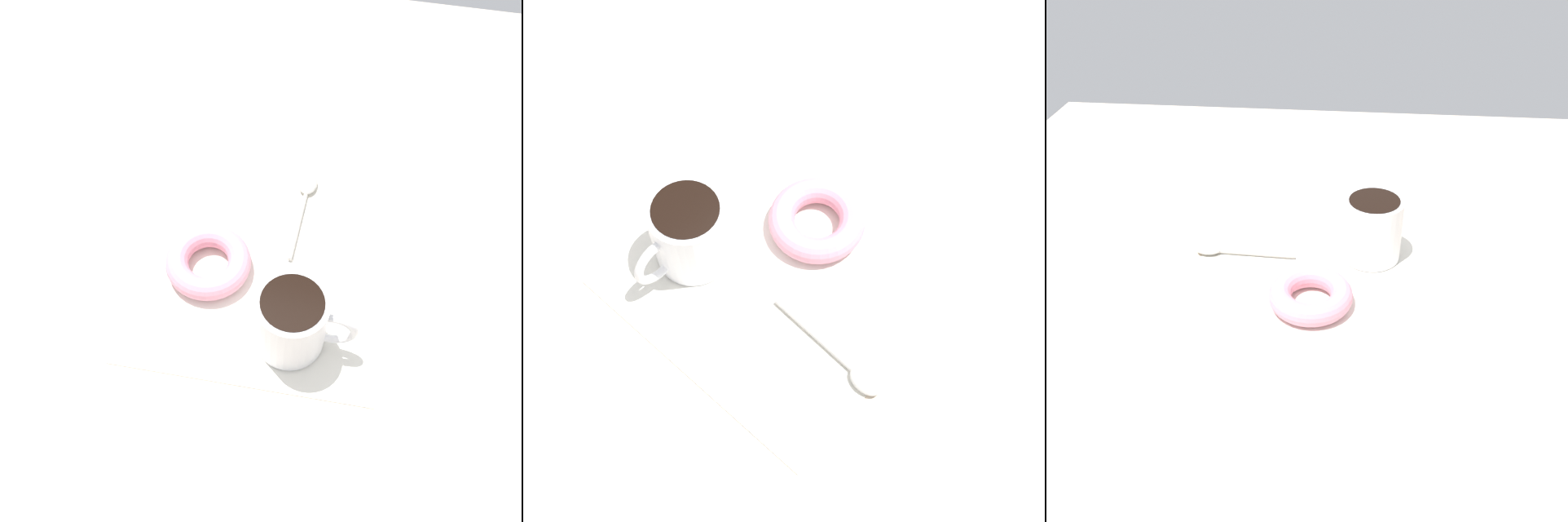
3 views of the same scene
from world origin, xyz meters
TOP-DOWN VIEW (x-y plane):
  - ground_plane at (0.00, 0.00)cm, footprint 120.00×120.00cm
  - napkin at (1.20, 1.02)cm, footprint 30.67×30.67cm
  - coffee_cup at (6.40, -7.36)cm, footprint 11.31×7.95cm
  - donut at (-5.08, -0.01)cm, footprint 10.42×10.42cm
  - spoon at (4.79, 13.15)cm, footprint 2.52×14.09cm

SIDE VIEW (x-z plane):
  - ground_plane at x=0.00cm, z-range -2.00..0.00cm
  - napkin at x=1.20cm, z-range 0.00..0.30cm
  - spoon at x=4.79cm, z-range 0.25..1.15cm
  - donut at x=-5.08cm, z-range 0.30..3.11cm
  - coffee_cup at x=6.40cm, z-range 0.44..9.20cm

